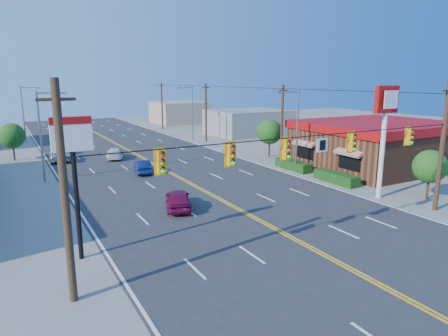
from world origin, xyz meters
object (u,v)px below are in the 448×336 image
car_blue (143,167)px  car_silver (60,156)px  car_magenta (178,200)px  kfc_pylon (385,119)px  kfc (376,144)px  signal_span (303,158)px  car_white (115,154)px  pizza_hut_sign (73,159)px

car_blue → car_silver: car_silver is taller
car_magenta → car_blue: 11.96m
kfc_pylon → car_silver: size_ratio=1.81×
kfc → kfc_pylon: 12.52m
signal_span → car_blue: size_ratio=6.26×
signal_span → kfc: signal_span is taller
kfc → car_blue: bearing=158.5°
car_blue → car_white: (-0.51, 8.55, -0.02)m
signal_span → car_white: signal_span is taller
car_white → car_magenta: bearing=104.3°
car_magenta → car_silver: bearing=-58.0°
car_blue → pizza_hut_sign: bearing=73.9°
kfc_pylon → car_blue: size_ratio=2.19×
kfc → car_silver: size_ratio=3.48×
pizza_hut_sign → car_silver: 27.43m
signal_span → car_magenta: (-3.50, 8.86, -4.19)m
car_magenta → car_white: (0.76, 20.44, -0.08)m
signal_span → pizza_hut_sign: bearing=159.8°
pizza_hut_sign → car_magenta: bearing=33.4°
car_magenta → car_white: bearing=-72.7°
kfc_pylon → car_white: size_ratio=1.99×
signal_span → kfc_pylon: bearing=19.8°
kfc → car_white: bearing=142.8°
car_white → car_silver: size_ratio=0.91×
car_blue → car_silver: 11.94m
kfc → car_blue: size_ratio=4.20×
signal_span → car_white: bearing=95.3°
kfc → car_magenta: 23.79m
kfc → car_silver: kfc is taller
car_magenta → signal_span: bearing=131.0°
signal_span → kfc: 23.47m
pizza_hut_sign → car_blue: size_ratio=1.76×
kfc_pylon → car_silver: 33.73m
pizza_hut_sign → car_magenta: 9.91m
kfc_pylon → car_magenta: bearing=161.6°
car_blue → car_white: 8.56m
car_magenta → car_silver: (-4.94, 22.08, -0.05)m
car_magenta → car_silver: car_magenta is taller
signal_span → kfc_pylon: (11.12, 4.00, 1.16)m
signal_span → car_blue: 21.30m
kfc → pizza_hut_sign: 32.04m
car_white → pizza_hut_sign: bearing=88.6°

